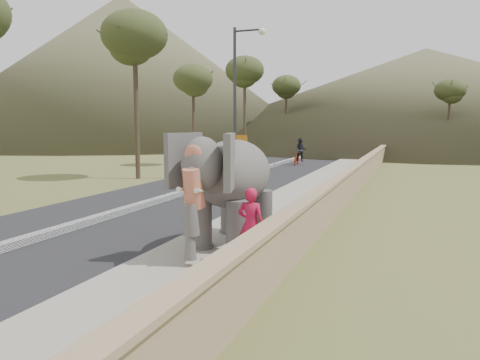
# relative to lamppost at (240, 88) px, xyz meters

# --- Properties ---
(ground) EXTENTS (160.00, 160.00, 0.00)m
(ground) POSITION_rel_lamppost_xyz_m (4.69, -16.82, -4.87)
(ground) COLOR olive
(ground) RESTS_ON ground
(road) EXTENTS (7.00, 120.00, 0.03)m
(road) POSITION_rel_lamppost_xyz_m (-0.31, -6.82, -4.86)
(road) COLOR black
(road) RESTS_ON ground
(median) EXTENTS (0.35, 120.00, 0.22)m
(median) POSITION_rel_lamppost_xyz_m (-0.31, -6.82, -4.76)
(median) COLOR black
(median) RESTS_ON ground
(walkway) EXTENTS (3.00, 120.00, 0.15)m
(walkway) POSITION_rel_lamppost_xyz_m (4.69, -6.82, -4.80)
(walkway) COLOR #9E9687
(walkway) RESTS_ON ground
(parapet) EXTENTS (0.30, 120.00, 1.10)m
(parapet) POSITION_rel_lamppost_xyz_m (6.34, -6.82, -4.32)
(parapet) COLOR tan
(parapet) RESTS_ON ground
(lamppost) EXTENTS (1.76, 0.36, 8.00)m
(lamppost) POSITION_rel_lamppost_xyz_m (0.00, 0.00, 0.00)
(lamppost) COLOR #2D2D32
(lamppost) RESTS_ON ground
(signboard) EXTENTS (0.60, 0.08, 2.40)m
(signboard) POSITION_rel_lamppost_xyz_m (0.19, -0.29, -3.23)
(signboard) COLOR #2D2D33
(signboard) RESTS_ON ground
(hill_left) EXTENTS (60.00, 60.00, 22.00)m
(hill_left) POSITION_rel_lamppost_xyz_m (-33.31, 38.18, 6.13)
(hill_left) COLOR brown
(hill_left) RESTS_ON ground
(hill_far) EXTENTS (80.00, 80.00, 14.00)m
(hill_far) POSITION_rel_lamppost_xyz_m (9.69, 53.18, 2.13)
(hill_far) COLOR brown
(hill_far) RESTS_ON ground
(elephant_and_man) EXTENTS (2.24, 3.75, 2.66)m
(elephant_and_man) POSITION_rel_lamppost_xyz_m (4.71, -13.00, -3.40)
(elephant_and_man) COLOR #635E5A
(elephant_and_man) RESTS_ON ground
(motorcyclist) EXTENTS (1.10, 1.88, 1.93)m
(motorcyclist) POSITION_rel_lamppost_xyz_m (0.93, 9.51, -4.13)
(motorcyclist) COLOR maroon
(motorcyclist) RESTS_ON ground
(trees) EXTENTS (48.23, 43.35, 9.40)m
(trees) POSITION_rel_lamppost_xyz_m (4.42, 11.49, -0.81)
(trees) COLOR #473828
(trees) RESTS_ON ground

